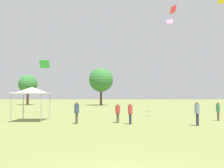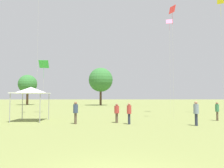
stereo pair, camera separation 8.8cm
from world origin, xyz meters
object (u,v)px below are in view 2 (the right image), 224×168
Objects in this scene: person_standing_3 at (218,110)px; person_standing_5 at (130,111)px; person_standing_0 at (77,111)px; kite_1 at (170,26)px; person_standing_1 at (197,111)px; kite_5 at (45,65)px; canopy_tent at (32,91)px; kite_4 at (173,15)px; distant_tree_0 at (102,80)px; person_standing_4 at (118,111)px; distant_tree_1 at (29,84)px; kite_0 at (222,7)px.

person_standing_5 is at bearing -145.80° from person_standing_3.
person_standing_0 is 18.43m from kite_1.
person_standing_1 is 20.58m from kite_5.
canopy_tent is 15.26m from kite_4.
distant_tree_0 reaches higher than person_standing_1.
kite_4 reaches higher than distant_tree_0.
kite_1 reaches higher than person_standing_1.
person_standing_3 is 8.54m from person_standing_5.
kite_4 is (13.20, 1.53, 7.50)m from canopy_tent.
distant_tree_0 is at bearing -3.19° from person_standing_4.
kite_4 reaches higher than canopy_tent.
kite_1 is (14.87, 8.89, 8.83)m from canopy_tent.
person_standing_3 is 9.25m from person_standing_4.
person_standing_3 is at bearing 88.45° from kite_4.
person_standing_4 is 44.35m from distant_tree_1.
person_standing_4 is at bearing -84.86° from distant_tree_0.
person_standing_1 is 15.94m from kite_1.
kite_1 is 27.78m from distant_tree_0.
distant_tree_1 reaches higher than person_standing_0.
person_standing_4 is 16.36m from kite_1.
person_standing_0 is 3.39m from person_standing_4.
person_standing_4 is (-5.92, 1.81, -0.15)m from person_standing_1.
kite_5 is (-9.52, 10.71, 5.46)m from person_standing_4.
kite_5 is at bearing 101.20° from canopy_tent.
distant_tree_0 is (6.34, 24.65, -0.15)m from kite_5.
distant_tree_0 is at bearing -0.91° from person_standing_5.
distant_tree_1 is (-22.26, 38.10, 4.41)m from person_standing_4.
distant_tree_0 is (-10.40, 25.21, -5.30)m from kite_1.
kite_0 reaches higher than person_standing_1.
person_standing_4 is 0.14× the size of kite_4.
kite_5 reaches higher than person_standing_3.
person_standing_4 is at bearing 169.74° from kite_5.
kite_0 is 2.08× the size of kite_5.
distant_tree_1 reaches higher than person_standing_1.
person_standing_3 is 14.67m from kite_0.
kite_4 is (-0.37, 4.60, 9.12)m from person_standing_1.
distant_tree_1 is at bearing 27.89° from kite_0.
person_standing_0 is 36.48m from distant_tree_0.
canopy_tent is at bearing -97.47° from distant_tree_0.
distant_tree_1 is (-12.74, 27.39, -1.06)m from kite_5.
person_standing_3 is 13.74m from kite_1.
kite_1 is 1.79× the size of kite_5.
kite_4 is (4.59, 3.74, 9.21)m from person_standing_5.
canopy_tent is at bearing 68.19° from person_standing_5.
person_standing_3 is 9.95m from kite_4.
kite_4 is at bearing -169.62° from kite_5.
person_standing_1 is 5.03m from person_standing_5.
canopy_tent reaches higher than person_standing_4.
person_standing_3 is 0.24× the size of kite_5.
kite_0 is at bearing -39.88° from distant_tree_1.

